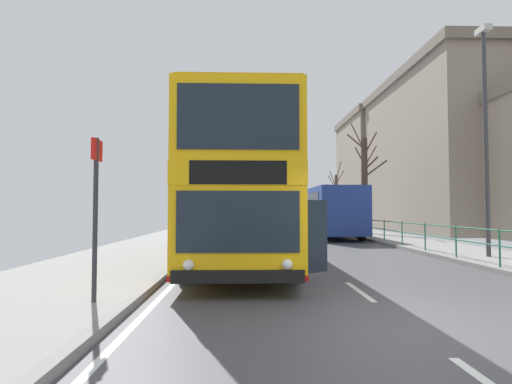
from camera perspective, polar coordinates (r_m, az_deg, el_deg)
The scene contains 10 objects.
ground at distance 6.28m, azimuth 14.16°, elevation -17.43°, with size 15.80×140.00×0.20m.
double_decker_bus_main at distance 13.07m, azimuth -2.21°, elevation 0.06°, with size 3.33×11.16×4.28m.
background_bus_far_lane at distance 26.25m, azimuth 9.53°, elevation -2.57°, with size 2.84×10.58×2.93m.
pedestrian_railing_far_kerb at distance 20.03m, azimuth 18.36°, elevation -4.72°, with size 0.05×25.09×1.03m.
bus_stop_sign_near at distance 7.42m, azimuth -21.28°, elevation -1.13°, with size 0.08×0.44×2.74m.
street_lamp_far_side at distance 15.82m, azimuth 29.14°, elevation 8.43°, with size 0.28×0.60×7.65m.
bare_tree_far_00 at distance 40.91m, azimuth 11.03°, elevation -0.85°, with size 1.68×1.89×6.19m.
bare_tree_far_01 at distance 27.97m, azimuth 14.80°, elevation 1.32°, with size 2.29×2.87×6.99m.
background_building_01 at distance 37.29m, azimuth 27.47°, elevation 4.96°, with size 12.36×17.38×12.57m.
background_building_02 at distance 49.65m, azimuth 17.71°, elevation 2.92°, with size 9.64×11.60×12.43m.
Camera 1 is at (-2.34, -5.85, 1.67)m, focal length 28.95 mm.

